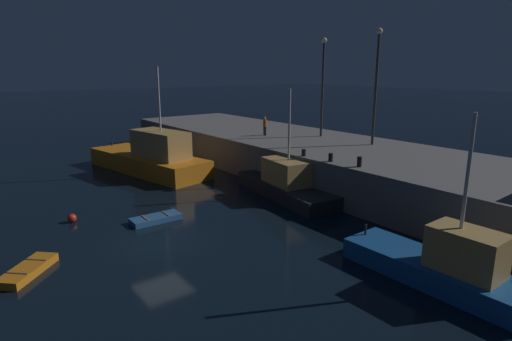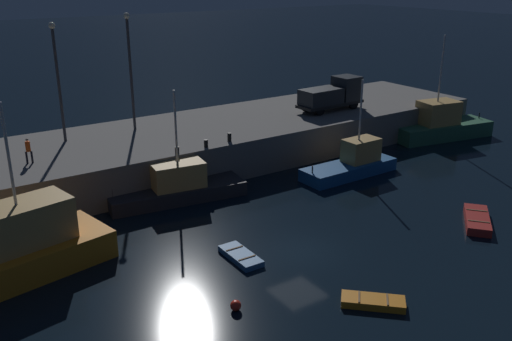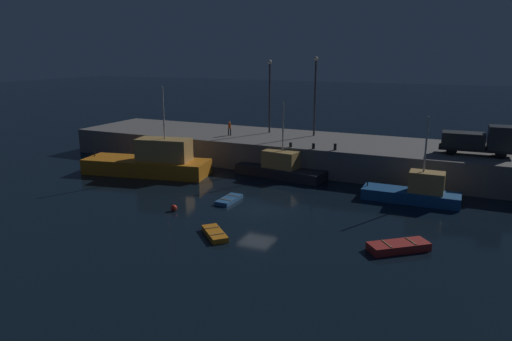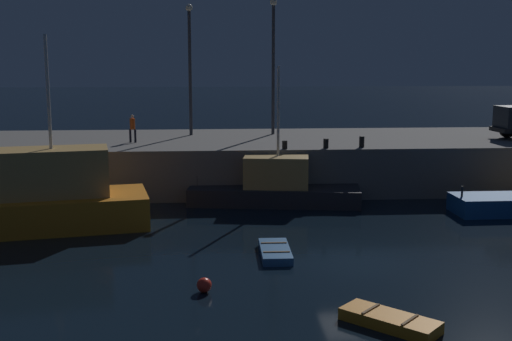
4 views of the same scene
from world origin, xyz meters
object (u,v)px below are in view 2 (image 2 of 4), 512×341
Objects in this scene: dinghy_orange_near at (373,302)px; bollard_central at (206,143)px; dinghy_red_small at (477,220)px; mooring_buoy_near at (236,305)px; fishing_trawler_red at (352,163)px; utility_truck at (332,95)px; fishing_boat_white at (440,125)px; bollard_east at (177,150)px; bollard_west at (229,137)px; lamp_post_west at (58,74)px; dockworker at (28,149)px; fishing_boat_orange at (176,186)px; lamp_post_east at (130,63)px; rowboat_white_mid at (241,256)px.

bollard_central is (1.16, 16.91, 2.83)m from dinghy_orange_near.
mooring_buoy_near is (-16.39, 0.42, 0.00)m from dinghy_red_small.
fishing_trawler_red is 9.03m from utility_truck.
fishing_boat_white is 20.97× the size of bollard_east.
mooring_buoy_near is at bearing -148.61° from fishing_trawler_red.
mooring_buoy_near is 0.80× the size of bollard_west.
bollard_east is at bearing -53.37° from lamp_post_west.
bollard_central is (10.61, -3.22, -0.65)m from dockworker.
fishing_boat_orange is 3.36× the size of dinghy_orange_near.
bollard_west is (-20.60, 1.69, 1.88)m from fishing_boat_white.
mooring_buoy_near is (-16.18, -9.87, -0.60)m from fishing_trawler_red.
utility_truck is at bearing 0.14° from dockworker.
fishing_boat_orange is at bearing -165.64° from utility_truck.
fishing_trawler_red is 15.39× the size of mooring_buoy_near.
fishing_trawler_red is 10.31m from dinghy_red_small.
dinghy_red_small is at bearing -40.32° from dockworker.
dockworker is 11.11m from bollard_central.
lamp_post_east reaches higher than fishing_boat_orange.
dockworker is (-7.77, 4.27, 2.75)m from fishing_boat_orange.
lamp_post_east reaches higher than utility_truck.
lamp_post_west reaches higher than fishing_boat_orange.
utility_truck is at bearing 13.14° from bollard_central.
fishing_boat_orange is 1.13× the size of lamp_post_west.
lamp_post_west reaches higher than utility_truck.
lamp_post_west reaches higher than bollard_central.
fishing_trawler_red is 0.82× the size of fishing_boat_orange.
fishing_boat_white is at bearing 18.16° from rowboat_white_mid.
rowboat_white_mid is at bearing -119.03° from bollard_west.
bollard_east is (-12.23, 14.10, 2.73)m from dinghy_red_small.
lamp_post_east reaches higher than bollard_central.
bollard_central is 2.24m from bollard_east.
fishing_boat_orange reaches higher than dockworker.
lamp_post_east reaches higher than dinghy_orange_near.
lamp_post_east is (-12.17, 21.18, 7.39)m from dinghy_red_small.
bollard_west is (3.17, 17.18, 2.88)m from dinghy_orange_near.
dockworker is at bearing -132.18° from lamp_post_west.
dockworker is 2.64× the size of bollard_west.
bollard_west is at bearing 5.73° from bollard_east.
dinghy_red_small is at bearing -54.98° from bollard_central.
lamp_post_west is (-4.55, 7.82, 6.53)m from fishing_boat_orange.
fishing_boat_orange is 18.74× the size of mooring_buoy_near.
fishing_boat_orange is at bearing -124.03° from bollard_east.
dockworker reaches higher than dinghy_orange_near.
fishing_boat_orange reaches higher than bollard_central.
fishing_boat_orange is 3.68m from bollard_central.
utility_truck reaches higher than bollard_central.
mooring_buoy_near is 14.56m from bollard_east.
fishing_boat_white is 1.54× the size of utility_truck.
lamp_post_west is at bearing 170.76° from utility_truck.
bollard_central is at bearing 176.41° from fishing_boat_white.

